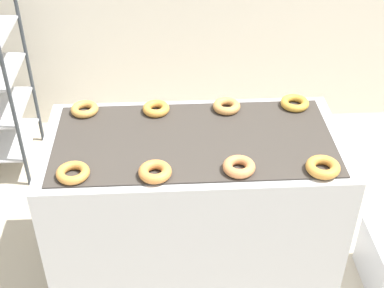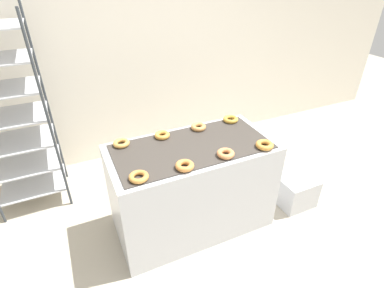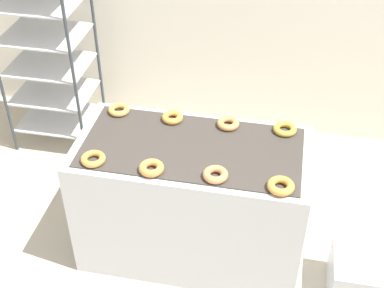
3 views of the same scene
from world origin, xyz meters
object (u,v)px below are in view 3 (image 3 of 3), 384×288
(donut_far_right, at_px, (285,129))
(donut_near_right, at_px, (281,186))
(donut_far_midright, at_px, (228,123))
(donut_far_midleft, at_px, (172,117))
(donut_far_left, at_px, (119,110))
(donut_near_midright, at_px, (215,175))
(baking_rack_cart, at_px, (44,35))
(donut_near_midleft, at_px, (151,168))
(glaze_bin, at_px, (360,276))
(fryer_machine, at_px, (192,200))
(donut_near_left, at_px, (93,159))

(donut_far_right, bearing_deg, donut_near_right, -88.91)
(donut_near_right, relative_size, donut_far_midright, 1.07)
(donut_far_right, bearing_deg, donut_far_midleft, -178.68)
(donut_far_left, bearing_deg, donut_near_midright, -35.27)
(donut_near_midright, relative_size, donut_far_midright, 1.02)
(donut_far_right, bearing_deg, donut_far_midright, -177.87)
(baking_rack_cart, bearing_deg, donut_far_midright, -26.75)
(donut_near_midright, bearing_deg, donut_near_midleft, -177.54)
(glaze_bin, height_order, donut_far_right, donut_far_right)
(donut_near_right, distance_m, donut_far_right, 0.52)
(donut_far_midleft, relative_size, donut_far_midright, 0.97)
(donut_near_midleft, height_order, donut_near_right, same)
(donut_near_right, xyz_separation_m, donut_far_midleft, (-0.71, 0.50, -0.00))
(fryer_machine, xyz_separation_m, donut_near_midright, (0.18, -0.24, 0.46))
(glaze_bin, relative_size, donut_near_midleft, 2.64)
(donut_far_midright, bearing_deg, donut_near_midright, -89.87)
(donut_near_left, relative_size, donut_near_right, 0.96)
(fryer_machine, bearing_deg, donut_near_midright, -53.53)
(donut_near_left, height_order, donut_far_midleft, donut_far_midleft)
(fryer_machine, relative_size, donut_far_left, 10.24)
(donut_near_left, height_order, donut_far_right, same)
(glaze_bin, distance_m, donut_far_midleft, 1.51)
(donut_far_midright, bearing_deg, donut_near_right, -55.00)
(fryer_machine, relative_size, baking_rack_cart, 0.74)
(donut_near_left, xyz_separation_m, donut_far_midleft, (0.35, 0.48, 0.00))
(donut_near_left, bearing_deg, donut_far_right, 25.55)
(donut_near_midleft, distance_m, donut_near_right, 0.71)
(fryer_machine, bearing_deg, donut_far_left, 153.96)
(donut_near_left, relative_size, donut_far_midright, 1.03)
(fryer_machine, height_order, donut_near_midright, donut_near_midright)
(glaze_bin, bearing_deg, donut_near_midright, -175.42)
(baking_rack_cart, relative_size, donut_near_left, 13.41)
(donut_far_midright, distance_m, donut_far_right, 0.35)
(donut_near_midleft, bearing_deg, donut_near_left, 177.53)
(glaze_bin, relative_size, donut_near_left, 2.63)
(donut_near_left, distance_m, donut_far_midleft, 0.60)
(donut_near_left, xyz_separation_m, donut_far_right, (1.04, 0.50, 0.00))
(glaze_bin, distance_m, donut_near_midleft, 1.46)
(glaze_bin, distance_m, donut_near_right, 0.92)
(fryer_machine, xyz_separation_m, donut_far_left, (-0.53, 0.26, 0.45))
(glaze_bin, bearing_deg, fryer_machine, 171.14)
(fryer_machine, distance_m, donut_far_midleft, 0.54)
(glaze_bin, xyz_separation_m, donut_near_left, (-1.60, -0.07, 0.73))
(donut_far_left, bearing_deg, baking_rack_cart, 137.39)
(donut_near_right, bearing_deg, fryer_machine, 153.71)
(donut_near_right, xyz_separation_m, donut_far_right, (-0.01, 0.52, -0.00))
(baking_rack_cart, height_order, donut_near_midright, baking_rack_cart)
(fryer_machine, bearing_deg, donut_far_right, 26.24)
(donut_near_midleft, relative_size, donut_far_left, 1.04)
(glaze_bin, xyz_separation_m, donut_near_midright, (-0.90, -0.07, 0.74))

